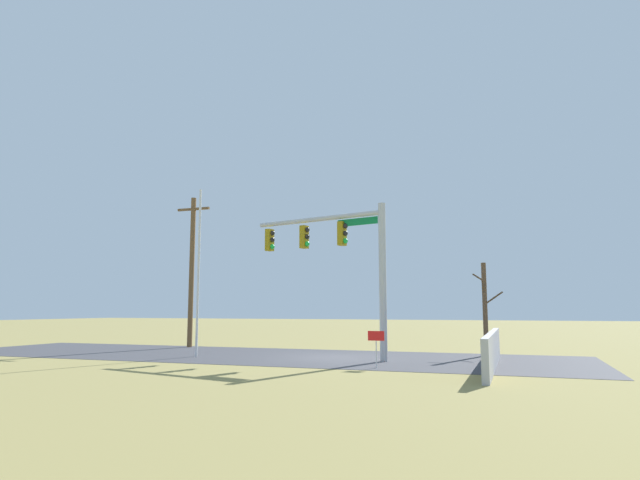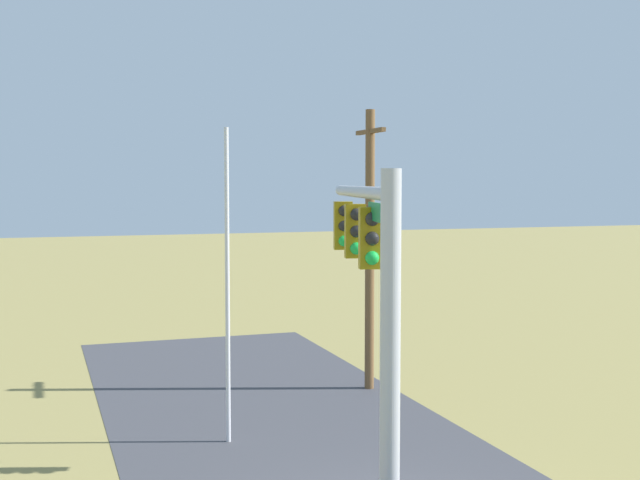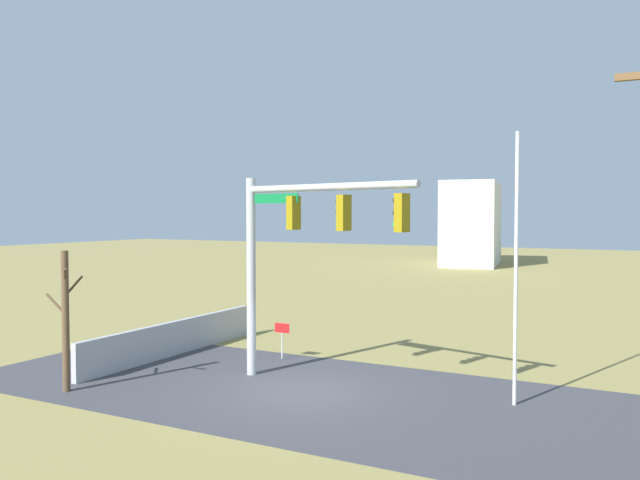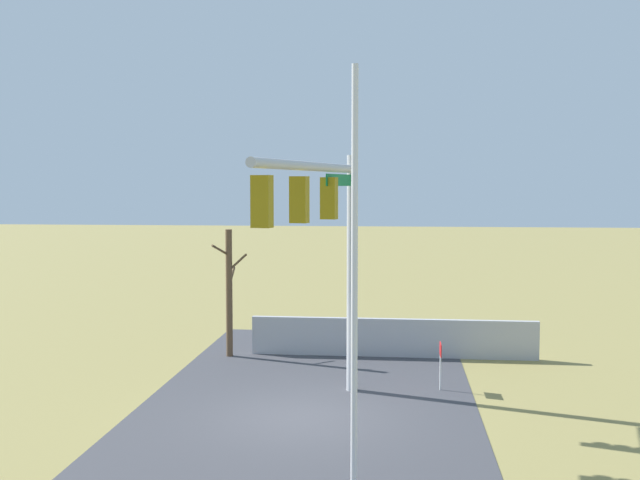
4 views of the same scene
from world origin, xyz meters
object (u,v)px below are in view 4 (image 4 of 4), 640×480
(flagpole, at_px, (354,302))
(open_sign, at_px, (441,355))
(signal_mast, at_px, (328,229))
(bare_tree, at_px, (229,291))

(flagpole, xyz_separation_m, open_sign, (8.03, -1.74, -2.60))
(flagpole, bearing_deg, open_sign, -12.25)
(signal_mast, distance_m, open_sign, 4.77)
(open_sign, bearing_deg, bare_tree, 62.81)
(signal_mast, xyz_separation_m, open_sign, (2.07, -2.70, -3.35))
(signal_mast, relative_size, bare_tree, 1.53)
(signal_mast, xyz_separation_m, bare_tree, (5.27, 3.53, -2.24))
(signal_mast, relative_size, open_sign, 4.92)
(signal_mast, height_order, flagpole, flagpole)
(signal_mast, bearing_deg, open_sign, -52.47)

